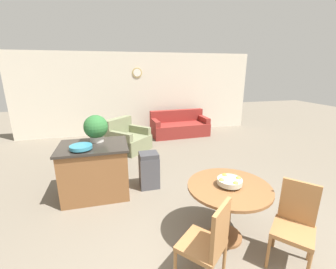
{
  "coord_description": "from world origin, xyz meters",
  "views": [
    {
      "loc": [
        -1.0,
        -1.41,
        2.18
      ],
      "look_at": [
        0.03,
        2.56,
        0.97
      ],
      "focal_mm": 24.0,
      "sensor_mm": 36.0,
      "label": 1
    }
  ],
  "objects": [
    {
      "name": "teal_bowl",
      "position": [
        -1.5,
        2.19,
        0.98
      ],
      "size": [
        0.35,
        0.35,
        0.08
      ],
      "color": "teal",
      "rests_on": "kitchen_island"
    },
    {
      "name": "trash_bin",
      "position": [
        -0.38,
        2.42,
        0.34
      ],
      "size": [
        0.36,
        0.32,
        0.69
      ],
      "color": "#47474C",
      "rests_on": "ground_plane"
    },
    {
      "name": "couch",
      "position": [
        1.22,
        5.62,
        0.28
      ],
      "size": [
        1.91,
        0.94,
        0.82
      ],
      "rotation": [
        0.0,
        0.0,
        0.04
      ],
      "color": "maroon",
      "rests_on": "ground_plane"
    },
    {
      "name": "dining_table",
      "position": [
        0.37,
        0.82,
        0.6
      ],
      "size": [
        1.04,
        1.04,
        0.77
      ],
      "color": "brown",
      "rests_on": "ground_plane"
    },
    {
      "name": "potted_plant",
      "position": [
        -1.27,
        2.59,
        1.18
      ],
      "size": [
        0.42,
        0.42,
        0.48
      ],
      "color": "beige",
      "rests_on": "kitchen_island"
    },
    {
      "name": "dining_chair_near_right",
      "position": [
        0.92,
        0.31,
        0.53
      ],
      "size": [
        0.59,
        0.59,
        0.97
      ],
      "rotation": [
        0.0,
        0.0,
        8.57
      ],
      "color": "#9E6B3D",
      "rests_on": "ground_plane"
    },
    {
      "name": "dining_chair_near_left",
      "position": [
        -0.15,
        0.27,
        0.53
      ],
      "size": [
        0.59,
        0.59,
        0.97
      ],
      "rotation": [
        0.0,
        0.0,
        7.0
      ],
      "color": "#9E6B3D",
      "rests_on": "ground_plane"
    },
    {
      "name": "fruit_bowl",
      "position": [
        0.37,
        0.82,
        0.83
      ],
      "size": [
        0.31,
        0.31,
        0.12
      ],
      "color": "#B7B29E",
      "rests_on": "dining_table"
    },
    {
      "name": "armchair",
      "position": [
        -0.61,
        4.61,
        0.29
      ],
      "size": [
        1.31,
        1.31,
        0.86
      ],
      "rotation": [
        0.0,
        0.0,
        0.77
      ],
      "color": "#7A7F5B",
      "rests_on": "ground_plane"
    },
    {
      "name": "kitchen_island",
      "position": [
        -1.34,
        2.4,
        0.47
      ],
      "size": [
        1.15,
        0.87,
        0.93
      ],
      "color": "brown",
      "rests_on": "ground_plane"
    },
    {
      "name": "wall_back",
      "position": [
        -0.0,
        6.31,
        1.35
      ],
      "size": [
        8.0,
        0.09,
        2.7
      ],
      "color": "beige",
      "rests_on": "ground_plane"
    }
  ]
}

